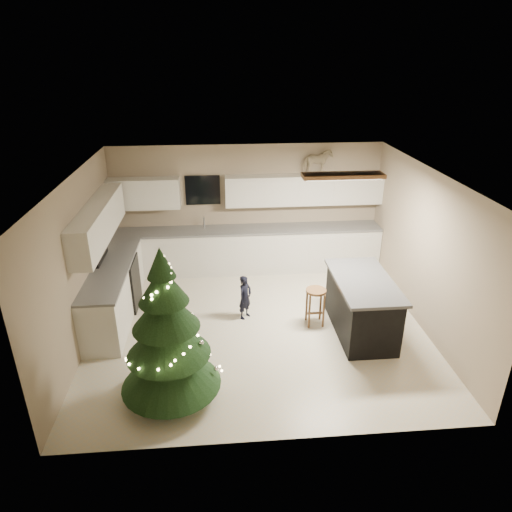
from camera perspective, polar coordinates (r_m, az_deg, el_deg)
The scene contains 8 objects.
ground_plane at distance 7.84m, azimuth 0.22°, elevation -8.75°, with size 5.50×5.50×0.00m, color beige.
room_shell at distance 7.04m, azimuth 0.43°, elevation 3.30°, with size 5.52×5.02×2.61m.
cabinetry at distance 8.92m, azimuth -6.56°, elevation 0.91°, with size 5.50×3.20×2.00m.
island at distance 7.67m, azimuth 13.04°, elevation -6.05°, with size 0.90×1.70×0.95m.
bar_stool at distance 7.72m, azimuth 7.47°, elevation -5.25°, with size 0.34×0.34×0.65m.
christmas_tree at distance 6.03m, azimuth -10.97°, elevation -10.25°, with size 1.37×1.32×2.19m.
toddler at distance 7.88m, azimuth -1.37°, elevation -5.17°, with size 0.29×0.19×0.79m, color black.
rocking_horse at distance 9.31m, azimuth 7.68°, elevation 11.58°, with size 0.62×0.40×0.50m.
Camera 1 is at (-0.60, -6.55, 4.27)m, focal length 32.00 mm.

